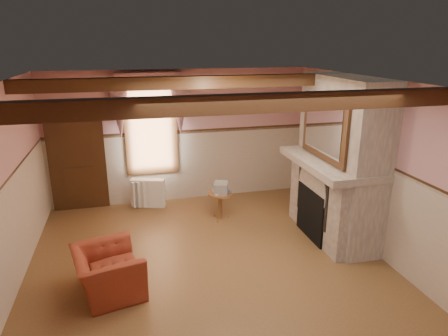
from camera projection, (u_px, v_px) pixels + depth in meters
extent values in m
cube|color=brown|center=(211.00, 269.00, 6.12)|extent=(5.50, 6.00, 0.01)
cube|color=silver|center=(208.00, 83.00, 5.27)|extent=(5.50, 6.00, 0.01)
cube|color=#BE8389|center=(180.00, 137.00, 8.47)|extent=(5.50, 0.02, 2.80)
cube|color=#BE8389|center=(296.00, 317.00, 2.93)|extent=(5.50, 0.02, 2.80)
cube|color=#BE8389|center=(379.00, 169.00, 6.34)|extent=(0.02, 6.00, 2.80)
cube|color=black|center=(314.00, 213.00, 7.01)|extent=(0.20, 0.95, 0.90)
imported|color=maroon|center=(108.00, 272.00, 5.46)|extent=(1.05, 1.14, 0.64)
cylinder|color=brown|center=(220.00, 206.00, 7.76)|extent=(0.61, 0.61, 0.55)
cube|color=#B7AD8C|center=(221.00, 188.00, 7.65)|extent=(0.34, 0.38, 0.20)
cube|color=white|center=(148.00, 193.00, 8.35)|extent=(0.72, 0.39, 0.60)
imported|color=brown|center=(338.00, 160.00, 6.57)|extent=(0.34, 0.34, 0.08)
cube|color=black|center=(311.00, 142.00, 7.48)|extent=(0.14, 0.24, 0.20)
cylinder|color=#C07B36|center=(323.00, 146.00, 7.03)|extent=(0.11, 0.11, 0.28)
cylinder|color=maroon|center=(349.00, 164.00, 6.23)|extent=(0.06, 0.06, 0.16)
cylinder|color=gold|center=(342.00, 162.00, 6.43)|extent=(0.06, 0.06, 0.12)
cube|color=gray|center=(341.00, 160.00, 6.82)|extent=(0.85, 2.00, 2.80)
cube|color=gray|center=(331.00, 163.00, 6.79)|extent=(1.05, 2.05, 0.12)
cube|color=silver|center=(324.00, 128.00, 6.56)|extent=(0.06, 1.44, 1.04)
cube|color=black|center=(77.00, 160.00, 8.03)|extent=(1.10, 0.10, 2.10)
cube|color=white|center=(151.00, 127.00, 8.23)|extent=(1.06, 0.08, 2.02)
cube|color=gray|center=(149.00, 98.00, 7.96)|extent=(1.30, 0.14, 1.40)
cube|color=black|center=(232.00, 104.00, 4.19)|extent=(5.50, 0.18, 0.20)
cube|color=black|center=(193.00, 82.00, 6.41)|extent=(5.50, 0.18, 0.20)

